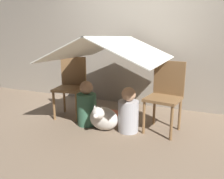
% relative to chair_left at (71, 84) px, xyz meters
% --- Properties ---
extents(ground_plane, '(8.80, 8.80, 0.00)m').
position_rel_chair_left_xyz_m(ground_plane, '(0.73, -0.32, -0.51)').
color(ground_plane, '#7A6651').
extents(wall_back, '(7.00, 0.05, 2.50)m').
position_rel_chair_left_xyz_m(wall_back, '(0.73, 0.99, 0.74)').
color(wall_back, gray).
rests_on(wall_back, ground_plane).
extents(chair_left, '(0.48, 0.48, 0.92)m').
position_rel_chair_left_xyz_m(chair_left, '(0.00, 0.00, 0.00)').
color(chair_left, brown).
rests_on(chair_left, ground_plane).
extents(chair_right, '(0.47, 0.47, 0.92)m').
position_rel_chair_left_xyz_m(chair_right, '(1.45, 0.00, 0.00)').
color(chair_right, brown).
rests_on(chair_right, ground_plane).
extents(sheet_canopy, '(1.43, 1.54, 0.32)m').
position_rel_chair_left_xyz_m(sheet_canopy, '(0.73, -0.08, 0.57)').
color(sheet_canopy, silver).
extents(person_front, '(0.27, 0.27, 0.64)m').
position_rel_chair_left_xyz_m(person_front, '(0.42, -0.25, -0.24)').
color(person_front, '#38664C').
rests_on(person_front, ground_plane).
extents(person_second, '(0.27, 0.27, 0.60)m').
position_rel_chair_left_xyz_m(person_second, '(1.03, -0.24, -0.25)').
color(person_second, '#B2B2B7').
rests_on(person_second, ground_plane).
extents(dog, '(0.40, 0.38, 0.39)m').
position_rel_chair_left_xyz_m(dog, '(0.71, -0.35, -0.33)').
color(dog, silver).
rests_on(dog, ground_plane).
extents(floor_cushion, '(0.42, 0.34, 0.10)m').
position_rel_chair_left_xyz_m(floor_cushion, '(0.59, 0.06, -0.46)').
color(floor_cushion, '#CC664C').
rests_on(floor_cushion, ground_plane).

